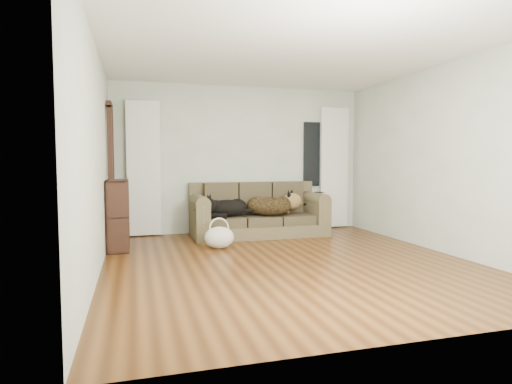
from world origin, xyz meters
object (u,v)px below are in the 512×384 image
object	(u,v)px
dog_black_lab	(225,209)
dog_shepherd	(272,207)
sofa	(259,209)
tote_bag	(219,237)
bookshelf	(118,215)

from	to	relation	value
dog_black_lab	dog_shepherd	distance (m)	0.80
sofa	dog_shepherd	world-z (taller)	sofa
tote_bag	bookshelf	bearing A→B (deg)	165.41
tote_bag	bookshelf	xyz separation A→B (m)	(-1.41, 0.37, 0.34)
dog_black_lab	bookshelf	size ratio (longest dim) A/B	0.69
dog_black_lab	tote_bag	distance (m)	0.95
sofa	dog_black_lab	xyz separation A→B (m)	(-0.59, -0.05, 0.03)
tote_bag	sofa	bearing A→B (deg)	46.29
dog_shepherd	bookshelf	distance (m)	2.51
sofa	dog_black_lab	distance (m)	0.60
dog_shepherd	dog_black_lab	bearing A→B (deg)	16.07
dog_black_lab	bookshelf	xyz separation A→B (m)	(-1.68, -0.49, 0.02)
sofa	tote_bag	distance (m)	1.28
dog_black_lab	tote_bag	bearing A→B (deg)	-105.06
bookshelf	dog_shepherd	bearing A→B (deg)	3.80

